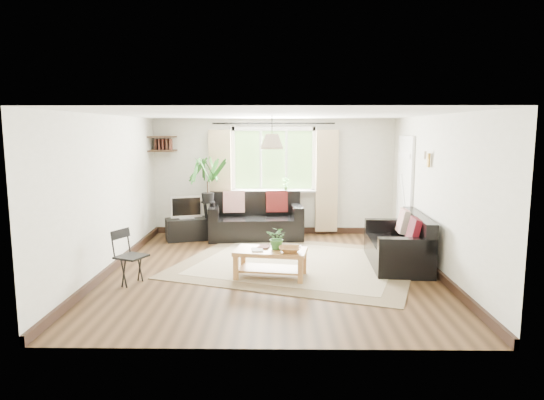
{
  "coord_description": "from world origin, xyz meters",
  "views": [
    {
      "loc": [
        0.11,
        -7.33,
        2.18
      ],
      "look_at": [
        0.0,
        0.4,
        1.05
      ],
      "focal_mm": 32.0,
      "sensor_mm": 36.0,
      "label": 1
    }
  ],
  "objects_px": {
    "sofa_right": "(397,241)",
    "coffee_table": "(271,264)",
    "tv_stand": "(187,229)",
    "folding_chair": "(131,258)",
    "sofa_back": "(256,217)",
    "palm_stand": "(208,198)"
  },
  "relations": [
    {
      "from": "sofa_right",
      "to": "palm_stand",
      "type": "relative_size",
      "value": 1.02
    },
    {
      "from": "coffee_table",
      "to": "sofa_back",
      "type": "bearing_deg",
      "value": 97.47
    },
    {
      "from": "sofa_right",
      "to": "coffee_table",
      "type": "xyz_separation_m",
      "value": [
        -2.03,
        -0.71,
        -0.18
      ]
    },
    {
      "from": "sofa_right",
      "to": "tv_stand",
      "type": "bearing_deg",
      "value": -112.29
    },
    {
      "from": "coffee_table",
      "to": "folding_chair",
      "type": "height_order",
      "value": "folding_chair"
    },
    {
      "from": "sofa_back",
      "to": "sofa_right",
      "type": "distance_m",
      "value": 3.04
    },
    {
      "from": "sofa_right",
      "to": "sofa_back",
      "type": "bearing_deg",
      "value": -125.84
    },
    {
      "from": "sofa_back",
      "to": "folding_chair",
      "type": "distance_m",
      "value": 3.36
    },
    {
      "from": "sofa_back",
      "to": "palm_stand",
      "type": "distance_m",
      "value": 1.03
    },
    {
      "from": "tv_stand",
      "to": "palm_stand",
      "type": "bearing_deg",
      "value": -7.93
    },
    {
      "from": "sofa_back",
      "to": "palm_stand",
      "type": "xyz_separation_m",
      "value": [
        -0.95,
        -0.06,
        0.39
      ]
    },
    {
      "from": "coffee_table",
      "to": "folding_chair",
      "type": "bearing_deg",
      "value": -170.32
    },
    {
      "from": "sofa_right",
      "to": "coffee_table",
      "type": "height_order",
      "value": "sofa_right"
    },
    {
      "from": "sofa_back",
      "to": "folding_chair",
      "type": "bearing_deg",
      "value": -122.94
    },
    {
      "from": "palm_stand",
      "to": "folding_chair",
      "type": "xyz_separation_m",
      "value": [
        -0.67,
        -2.89,
        -0.43
      ]
    },
    {
      "from": "tv_stand",
      "to": "folding_chair",
      "type": "bearing_deg",
      "value": -114.57
    },
    {
      "from": "sofa_right",
      "to": "tv_stand",
      "type": "relative_size",
      "value": 2.1
    },
    {
      "from": "sofa_right",
      "to": "coffee_table",
      "type": "relative_size",
      "value": 1.61
    },
    {
      "from": "tv_stand",
      "to": "folding_chair",
      "type": "xyz_separation_m",
      "value": [
        -0.25,
        -2.8,
        0.17
      ]
    },
    {
      "from": "sofa_right",
      "to": "palm_stand",
      "type": "xyz_separation_m",
      "value": [
        -3.32,
        1.84,
        0.43
      ]
    },
    {
      "from": "tv_stand",
      "to": "coffee_table",
      "type": "bearing_deg",
      "value": -74.72
    },
    {
      "from": "coffee_table",
      "to": "tv_stand",
      "type": "height_order",
      "value": "tv_stand"
    }
  ]
}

